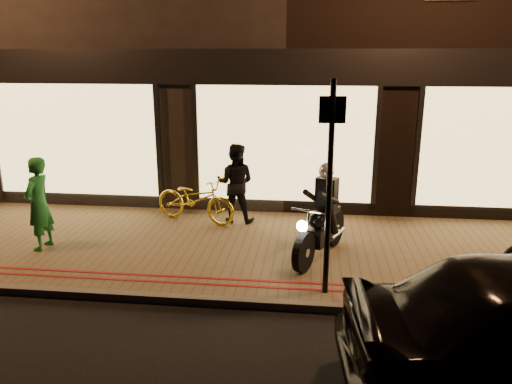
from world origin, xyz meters
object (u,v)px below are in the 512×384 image
at_px(sign_post, 330,179).
at_px(person_green, 38,204).
at_px(motorcycle, 322,222).
at_px(bicycle_gold, 195,199).

relative_size(sign_post, person_green, 1.85).
distance_m(motorcycle, sign_post, 1.68).
bearing_deg(person_green, motorcycle, 96.86).
height_order(motorcycle, sign_post, sign_post).
bearing_deg(motorcycle, bicycle_gold, 172.07).
relative_size(motorcycle, bicycle_gold, 1.03).
relative_size(motorcycle, sign_post, 0.61).
bearing_deg(person_green, bicycle_gold, 130.71).
distance_m(motorcycle, bicycle_gold, 2.92).
distance_m(sign_post, person_green, 5.09).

